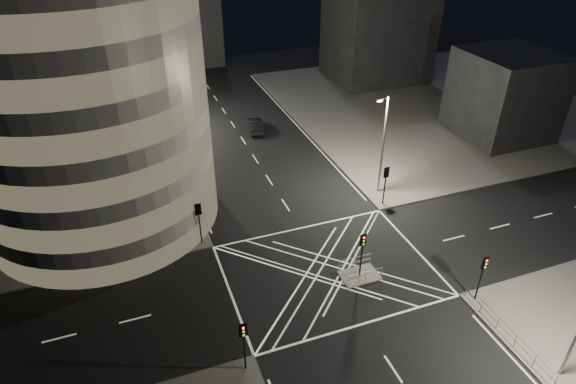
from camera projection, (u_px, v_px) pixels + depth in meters
name	position (u px, v px, depth m)	size (l,w,h in m)	color
ground	(328.00, 270.00, 38.47)	(120.00, 120.00, 0.00)	black
sidewalk_far_right	(436.00, 103.00, 68.36)	(42.00, 42.00, 0.15)	#595653
central_island	(359.00, 275.00, 37.82)	(3.00, 2.00, 0.15)	slate
office_tower_curved	(19.00, 74.00, 40.54)	(30.00, 29.00, 27.20)	gray
office_block_rear	(30.00, 30.00, 59.45)	(24.00, 16.00, 22.00)	gray
building_right_far	(378.00, 29.00, 73.77)	(14.00, 12.00, 15.00)	black
building_right_near	(505.00, 94.00, 57.21)	(10.00, 10.00, 10.00)	black
building_far_end	(162.00, 11.00, 78.57)	(18.00, 8.00, 18.00)	black
tree_a	(171.00, 188.00, 40.00)	(3.83, 3.83, 6.85)	black
tree_b	(161.00, 155.00, 44.71)	(4.63, 4.63, 7.40)	black
tree_c	(154.00, 135.00, 49.82)	(4.12, 4.12, 6.45)	black
tree_d	(146.00, 105.00, 54.04)	(5.51, 5.51, 8.28)	black
tree_e	(142.00, 95.00, 59.26)	(4.49, 4.49, 6.83)	black
traffic_signal_fl	(199.00, 216.00, 39.74)	(0.55, 0.22, 4.00)	black
traffic_signal_nl	(244.00, 338.00, 28.94)	(0.55, 0.22, 4.00)	black
traffic_signal_fr	(386.00, 179.00, 44.89)	(0.55, 0.22, 4.00)	black
traffic_signal_nr	(483.00, 270.00, 34.09)	(0.55, 0.22, 4.00)	black
traffic_signal_island	(362.00, 247.00, 36.31)	(0.55, 0.22, 4.00)	black
street_lamp_left_near	(177.00, 161.00, 42.29)	(1.25, 0.25, 10.00)	slate
street_lamp_left_far	(152.00, 93.00, 56.58)	(1.25, 0.25, 10.00)	slate
street_lamp_right_far	(383.00, 143.00, 45.43)	(1.25, 0.25, 10.00)	slate
railing_near_right	(525.00, 351.00, 30.87)	(0.06, 11.70, 1.10)	slate
railing_island_south	(365.00, 277.00, 36.77)	(2.80, 0.06, 1.10)	slate
railing_island_north	(355.00, 262.00, 38.20)	(2.80, 0.06, 1.10)	slate
sedan	(255.00, 125.00, 60.30)	(1.63, 4.67, 1.54)	black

